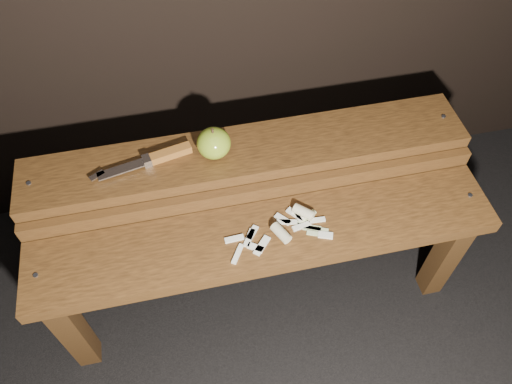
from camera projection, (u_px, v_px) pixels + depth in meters
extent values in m
plane|color=black|center=(260.00, 289.00, 1.62)|extent=(60.00, 60.00, 0.00)
cube|color=#37210D|center=(73.00, 330.00, 1.34)|extent=(0.06, 0.06, 0.38)
cube|color=#37210D|center=(445.00, 256.00, 1.48)|extent=(0.06, 0.06, 0.38)
cube|color=#482A11|center=(265.00, 237.00, 1.27)|extent=(1.20, 0.20, 0.04)
cylinder|color=slate|center=(36.00, 275.00, 1.18)|extent=(0.01, 0.01, 0.00)
cylinder|color=slate|center=(470.00, 195.00, 1.33)|extent=(0.01, 0.01, 0.00)
cube|color=#37210D|center=(69.00, 230.00, 1.49)|extent=(0.06, 0.06, 0.46)
cube|color=#37210D|center=(409.00, 171.00, 1.62)|extent=(0.06, 0.06, 0.46)
cube|color=#482A11|center=(256.00, 193.00, 1.31)|extent=(1.20, 0.02, 0.05)
cube|color=#482A11|center=(247.00, 153.00, 1.34)|extent=(1.20, 0.18, 0.04)
cylinder|color=slate|center=(29.00, 183.00, 1.25)|extent=(0.01, 0.01, 0.00)
cylinder|color=slate|center=(444.00, 116.00, 1.39)|extent=(0.01, 0.01, 0.00)
ellipsoid|color=olive|center=(214.00, 143.00, 1.28)|extent=(0.09, 0.09, 0.08)
cylinder|color=#382314|center=(213.00, 131.00, 1.24)|extent=(0.01, 0.01, 0.01)
cube|color=#925520|center=(171.00, 153.00, 1.30)|extent=(0.11, 0.05, 0.02)
cube|color=silver|center=(147.00, 161.00, 1.28)|extent=(0.03, 0.03, 0.02)
cube|color=silver|center=(121.00, 170.00, 1.26)|extent=(0.12, 0.05, 0.00)
cube|color=silver|center=(97.00, 175.00, 1.25)|extent=(0.04, 0.03, 0.00)
cube|color=beige|center=(298.00, 216.00, 1.28)|extent=(0.02, 0.04, 0.01)
cube|color=beige|center=(296.00, 214.00, 1.29)|extent=(0.05, 0.05, 0.01)
cube|color=beige|center=(252.00, 233.00, 1.25)|extent=(0.04, 0.04, 0.01)
cube|color=beige|center=(262.00, 245.00, 1.23)|extent=(0.05, 0.06, 0.01)
cube|color=beige|center=(238.00, 254.00, 1.22)|extent=(0.04, 0.05, 0.01)
cube|color=beige|center=(249.00, 238.00, 1.24)|extent=(0.04, 0.05, 0.01)
cube|color=beige|center=(287.00, 222.00, 1.27)|extent=(0.05, 0.03, 0.01)
cube|color=beige|center=(234.00, 239.00, 1.24)|extent=(0.05, 0.02, 0.01)
cube|color=beige|center=(301.00, 226.00, 1.26)|extent=(0.05, 0.02, 0.01)
cube|color=beige|center=(317.00, 220.00, 1.28)|extent=(0.04, 0.02, 0.01)
cube|color=beige|center=(283.00, 219.00, 1.28)|extent=(0.04, 0.04, 0.01)
cube|color=beige|center=(255.00, 248.00, 1.23)|extent=(0.04, 0.04, 0.01)
cube|color=beige|center=(325.00, 235.00, 1.25)|extent=(0.04, 0.03, 0.01)
cylinder|color=#C9BB8C|center=(304.00, 212.00, 1.28)|extent=(0.06, 0.06, 0.03)
cylinder|color=#C9BB8C|center=(281.00, 233.00, 1.24)|extent=(0.05, 0.06, 0.03)
cube|color=#BCC988|center=(316.00, 229.00, 1.26)|extent=(0.07, 0.04, 0.00)
cube|color=#BCC988|center=(308.00, 227.00, 1.26)|extent=(0.07, 0.04, 0.00)
cube|color=#BCC988|center=(320.00, 234.00, 1.25)|extent=(0.07, 0.04, 0.00)
cube|color=#BCC988|center=(306.00, 218.00, 1.28)|extent=(0.06, 0.04, 0.00)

